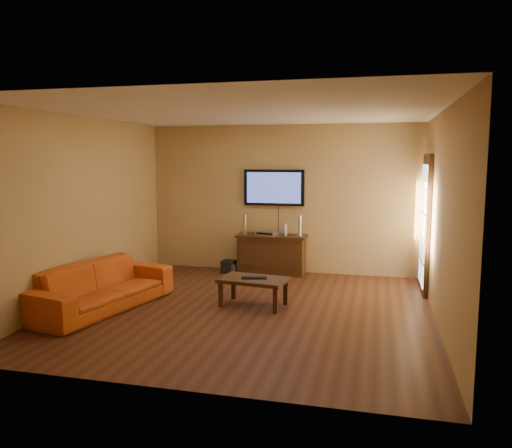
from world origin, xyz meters
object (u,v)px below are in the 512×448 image
(television, at_px, (274,188))
(bottle, at_px, (233,271))
(speaker_left, at_px, (245,225))
(coffee_table, at_px, (253,282))
(keyboard, at_px, (254,278))
(speaker_right, at_px, (300,226))
(media_console, at_px, (271,254))
(av_receiver, at_px, (268,233))
(sofa, at_px, (101,279))
(subwoofer, at_px, (229,267))
(game_console, at_px, (286,230))

(television, bearing_deg, bottle, -134.15)
(speaker_left, bearing_deg, coffee_table, -71.64)
(coffee_table, height_order, keyboard, keyboard)
(speaker_right, height_order, bottle, speaker_right)
(media_console, relative_size, av_receiver, 3.31)
(keyboard, bearing_deg, sofa, -162.86)
(television, height_order, subwoofer, television)
(av_receiver, xyz_separation_m, bottle, (-0.55, -0.39, -0.65))
(speaker_right, height_order, keyboard, speaker_right)
(television, xyz_separation_m, game_console, (0.25, -0.16, -0.75))
(coffee_table, height_order, speaker_left, speaker_left)
(media_console, height_order, speaker_right, speaker_right)
(sofa, relative_size, speaker_right, 5.89)
(game_console, distance_m, keyboard, 2.13)
(speaker_right, distance_m, game_console, 0.27)
(sofa, xyz_separation_m, game_console, (2.10, 2.72, 0.39))
(speaker_right, height_order, av_receiver, speaker_right)
(sofa, relative_size, keyboard, 5.77)
(sofa, bearing_deg, subwoofer, -11.03)
(sofa, distance_m, subwoofer, 2.77)
(media_console, xyz_separation_m, av_receiver, (-0.05, -0.03, 0.40))
(media_console, distance_m, speaker_right, 0.73)
(coffee_table, xyz_separation_m, av_receiver, (-0.23, 2.01, 0.41))
(coffee_table, bearing_deg, keyboard, -41.44)
(coffee_table, xyz_separation_m, speaker_left, (-0.69, 2.07, 0.53))
(keyboard, bearing_deg, media_console, 95.24)
(game_console, relative_size, bottle, 0.92)
(coffee_table, relative_size, sofa, 0.46)
(coffee_table, xyz_separation_m, sofa, (-2.03, -0.64, 0.08))
(subwoofer, bearing_deg, speaker_right, 18.28)
(speaker_right, bearing_deg, bottle, -158.35)
(av_receiver, bearing_deg, television, 94.51)
(television, distance_m, keyboard, 2.53)
(sofa, bearing_deg, game_console, -25.58)
(speaker_left, distance_m, game_console, 0.77)
(coffee_table, height_order, speaker_right, speaker_right)
(game_console, bearing_deg, speaker_left, 169.86)
(speaker_right, distance_m, av_receiver, 0.58)
(game_console, relative_size, subwoofer, 0.88)
(speaker_right, distance_m, subwoofer, 1.50)
(television, height_order, av_receiver, television)
(speaker_left, bearing_deg, bottle, -101.56)
(sofa, height_order, bottle, sofa)
(av_receiver, relative_size, game_console, 1.84)
(television, height_order, speaker_right, television)
(sofa, distance_m, speaker_right, 3.62)
(television, relative_size, av_receiver, 2.93)
(game_console, bearing_deg, speaker_right, -15.74)
(coffee_table, bearing_deg, media_console, 94.93)
(coffee_table, relative_size, speaker_right, 2.70)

